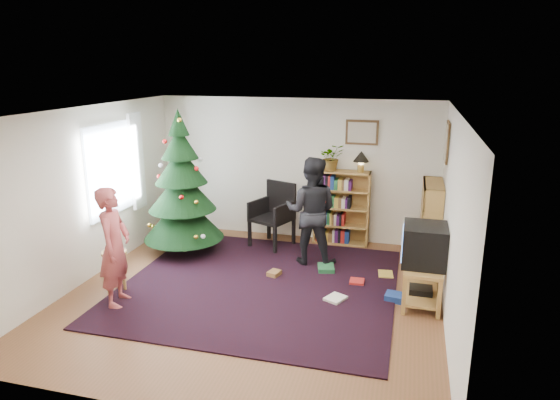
% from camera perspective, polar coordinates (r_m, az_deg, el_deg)
% --- Properties ---
extents(floor, '(5.00, 5.00, 0.00)m').
position_cam_1_polar(floor, '(7.01, -3.07, -10.71)').
color(floor, brown).
rests_on(floor, ground).
extents(ceiling, '(5.00, 5.00, 0.00)m').
position_cam_1_polar(ceiling, '(6.32, -3.39, 10.10)').
color(ceiling, white).
rests_on(ceiling, wall_back).
extents(wall_back, '(5.00, 0.02, 2.50)m').
position_cam_1_polar(wall_back, '(8.89, 1.77, 3.53)').
color(wall_back, silver).
rests_on(wall_back, floor).
extents(wall_front, '(5.00, 0.02, 2.50)m').
position_cam_1_polar(wall_front, '(4.39, -13.49, -9.70)').
color(wall_front, silver).
rests_on(wall_front, floor).
extents(wall_left, '(0.02, 5.00, 2.50)m').
position_cam_1_polar(wall_left, '(7.68, -21.25, 0.56)').
color(wall_left, silver).
rests_on(wall_left, floor).
extents(wall_right, '(0.02, 5.00, 2.50)m').
position_cam_1_polar(wall_right, '(6.27, 19.08, -2.45)').
color(wall_right, silver).
rests_on(wall_right, floor).
extents(rug, '(3.80, 3.60, 0.02)m').
position_cam_1_polar(rug, '(7.26, -2.33, -9.63)').
color(rug, black).
rests_on(rug, floor).
extents(window_pane, '(0.04, 1.20, 1.40)m').
position_cam_1_polar(window_pane, '(8.09, -18.79, 3.32)').
color(window_pane, silver).
rests_on(window_pane, wall_left).
extents(curtain, '(0.06, 0.35, 1.60)m').
position_cam_1_polar(curtain, '(8.65, -16.04, 4.28)').
color(curtain, white).
rests_on(curtain, wall_left).
extents(picture_back, '(0.55, 0.03, 0.42)m').
position_cam_1_polar(picture_back, '(8.56, 9.35, 7.63)').
color(picture_back, '#4C3319').
rests_on(picture_back, wall_back).
extents(picture_right, '(0.03, 0.50, 0.60)m').
position_cam_1_polar(picture_right, '(7.82, 18.55, 6.31)').
color(picture_right, '#4C3319').
rests_on(picture_right, wall_right).
extents(christmas_tree, '(1.32, 1.32, 2.40)m').
position_cam_1_polar(christmas_tree, '(8.32, -11.12, 0.62)').
color(christmas_tree, '#3F2816').
rests_on(christmas_tree, rug).
extents(bookshelf_back, '(0.95, 0.30, 1.30)m').
position_cam_1_polar(bookshelf_back, '(8.73, 7.06, -0.78)').
color(bookshelf_back, '#AD803D').
rests_on(bookshelf_back, floor).
extents(bookshelf_right, '(0.30, 0.95, 1.30)m').
position_cam_1_polar(bookshelf_right, '(8.18, 16.81, -2.44)').
color(bookshelf_right, '#AD803D').
rests_on(bookshelf_right, floor).
extents(tv_stand, '(0.48, 0.87, 0.55)m').
position_cam_1_polar(tv_stand, '(6.91, 15.88, -8.76)').
color(tv_stand, '#AD803D').
rests_on(tv_stand, floor).
extents(crt_tv, '(0.56, 0.60, 0.53)m').
position_cam_1_polar(crt_tv, '(6.72, 16.16, -4.94)').
color(crt_tv, black).
rests_on(crt_tv, tv_stand).
extents(armchair, '(0.78, 0.80, 1.10)m').
position_cam_1_polar(armchair, '(8.65, -0.74, -1.27)').
color(armchair, black).
rests_on(armchair, rug).
extents(stool, '(0.34, 0.34, 0.57)m').
position_cam_1_polar(stool, '(7.31, -18.36, -6.57)').
color(stool, '#AD803D').
rests_on(stool, floor).
extents(person_standing, '(0.48, 0.64, 1.59)m').
position_cam_1_polar(person_standing, '(6.78, -18.39, -5.13)').
color(person_standing, '#AA4444').
rests_on(person_standing, rug).
extents(person_by_chair, '(0.84, 0.65, 1.71)m').
position_cam_1_polar(person_by_chair, '(7.76, 3.60, -1.28)').
color(person_by_chair, black).
rests_on(person_by_chair, rug).
extents(potted_plant, '(0.52, 0.49, 0.46)m').
position_cam_1_polar(potted_plant, '(8.56, 5.92, 4.88)').
color(potted_plant, gray).
rests_on(potted_plant, bookshelf_back).
extents(table_lamp, '(0.27, 0.27, 0.36)m').
position_cam_1_polar(table_lamp, '(8.49, 9.26, 4.78)').
color(table_lamp, '#A57F33').
rests_on(table_lamp, bookshelf_back).
extents(floor_clutter, '(1.96, 1.21, 0.08)m').
position_cam_1_polar(floor_clutter, '(7.34, 7.39, -9.21)').
color(floor_clutter, '#A51E19').
rests_on(floor_clutter, rug).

